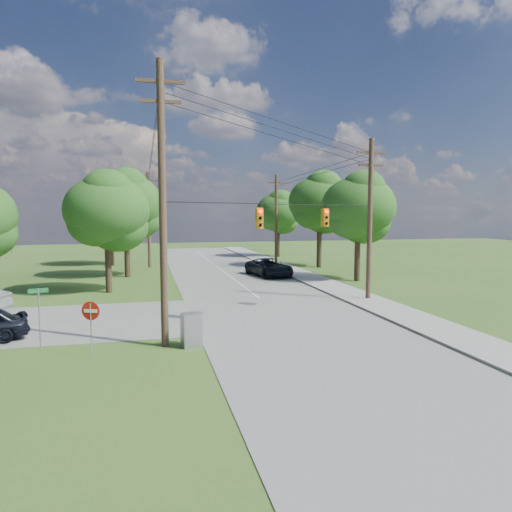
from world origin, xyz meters
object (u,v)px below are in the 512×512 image
object	(u,v)px
pole_ne	(370,217)
do_not_enter_sign	(91,317)
pole_north_e	(276,218)
car_main_north	(269,267)
pole_sw	(163,201)
control_cabinet	(191,330)
pole_north_w	(149,219)

from	to	relation	value
pole_ne	do_not_enter_sign	world-z (taller)	pole_ne
pole_north_e	car_main_north	distance (m)	10.99
pole_sw	pole_north_e	size ratio (longest dim) A/B	1.20
pole_sw	pole_ne	world-z (taller)	pole_sw
pole_north_e	do_not_enter_sign	bearing A→B (deg)	-118.24
pole_sw	control_cabinet	size ratio (longest dim) A/B	8.19
pole_north_w	do_not_enter_sign	xyz separation A→B (m)	(-2.49, -30.52, -3.47)
car_main_north	pole_sw	bearing A→B (deg)	-128.78
car_main_north	do_not_enter_sign	bearing A→B (deg)	-133.82
car_main_north	control_cabinet	xyz separation A→B (m)	(-9.00, -20.43, -0.09)
control_cabinet	do_not_enter_sign	xyz separation A→B (m)	(-3.99, -0.56, 0.93)
pole_north_w	control_cabinet	size ratio (longest dim) A/B	6.82
control_cabinet	pole_north_w	bearing A→B (deg)	79.83
pole_north_w	control_cabinet	world-z (taller)	pole_north_w
pole_north_e	do_not_enter_sign	world-z (taller)	pole_north_e
do_not_enter_sign	pole_sw	bearing A→B (deg)	39.96
pole_north_w	car_main_north	size ratio (longest dim) A/B	1.75
pole_north_e	pole_ne	bearing A→B (deg)	-90.00
pole_ne	pole_north_w	xyz separation A→B (m)	(-13.90, 22.00, -0.34)
pole_ne	pole_north_w	size ratio (longest dim) A/B	1.05
pole_north_e	do_not_enter_sign	distance (m)	34.81
pole_north_e	pole_north_w	size ratio (longest dim) A/B	1.00
car_main_north	pole_north_w	bearing A→B (deg)	125.72
pole_north_w	car_main_north	bearing A→B (deg)	-42.21
do_not_enter_sign	pole_north_e	bearing A→B (deg)	84.12
pole_north_w	control_cabinet	bearing A→B (deg)	-87.13
car_main_north	control_cabinet	bearing A→B (deg)	-125.84
pole_ne	do_not_enter_sign	size ratio (longest dim) A/B	4.62
pole_north_e	pole_north_w	xyz separation A→B (m)	(-13.90, 0.00, 0.00)
pole_sw	control_cabinet	xyz separation A→B (m)	(1.10, -0.36, -5.50)
control_cabinet	pole_sw	bearing A→B (deg)	148.96
pole_north_e	pole_north_w	distance (m)	13.90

